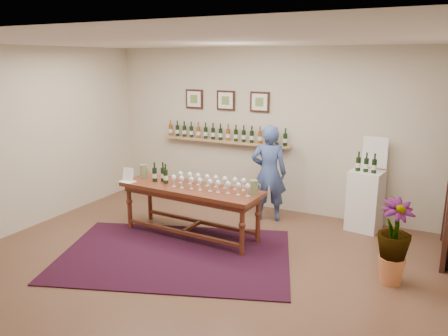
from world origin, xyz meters
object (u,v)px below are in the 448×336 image
at_px(potted_plant, 394,242).
at_px(person, 269,173).
at_px(tasting_table, 191,194).
at_px(display_pedestal, 365,200).

height_order(potted_plant, person, person).
distance_m(tasting_table, person, 1.41).
relative_size(potted_plant, person, 0.56).
relative_size(tasting_table, potted_plant, 2.47).
height_order(display_pedestal, potted_plant, display_pedestal).
bearing_deg(potted_plant, display_pedestal, 109.59).
height_order(tasting_table, person, person).
xyz_separation_m(tasting_table, potted_plant, (2.85, -0.17, -0.13)).
xyz_separation_m(display_pedestal, person, (-1.50, -0.28, 0.32)).
distance_m(display_pedestal, potted_plant, 1.72).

